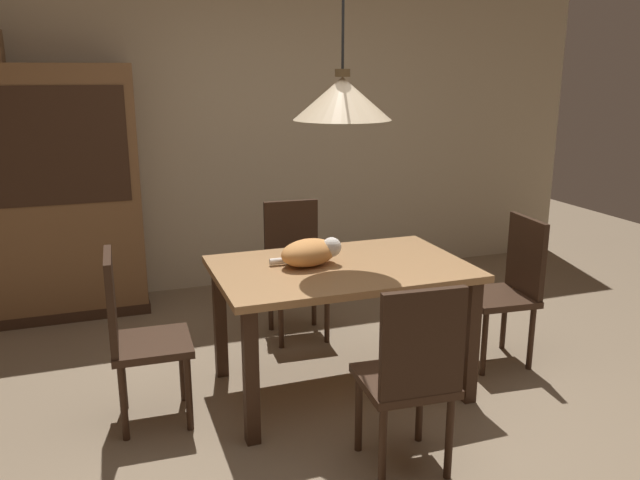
% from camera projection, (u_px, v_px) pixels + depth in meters
% --- Properties ---
extents(ground, '(10.00, 10.00, 0.00)m').
position_uv_depth(ground, '(361.00, 435.00, 3.28)').
color(ground, '#847056').
extents(back_wall, '(6.40, 0.10, 2.90)m').
position_uv_depth(back_wall, '(238.00, 114.00, 5.32)').
color(back_wall, beige).
rests_on(back_wall, ground).
extents(dining_table, '(1.40, 0.90, 0.75)m').
position_uv_depth(dining_table, '(341.00, 282.00, 3.61)').
color(dining_table, '#A87A4C').
rests_on(dining_table, ground).
extents(chair_far_back, '(0.42, 0.42, 0.93)m').
position_uv_depth(chair_far_back, '(295.00, 263.00, 4.45)').
color(chair_far_back, '#382316').
rests_on(chair_far_back, ground).
extents(chair_left_side, '(0.41, 0.41, 0.93)m').
position_uv_depth(chair_left_side, '(135.00, 331.00, 3.28)').
color(chair_left_side, '#382316').
rests_on(chair_left_side, ground).
extents(chair_right_side, '(0.43, 0.43, 0.93)m').
position_uv_depth(chair_right_side, '(509.00, 284.00, 4.01)').
color(chair_right_side, '#382316').
rests_on(chair_right_side, ground).
extents(chair_near_front, '(0.43, 0.43, 0.93)m').
position_uv_depth(chair_near_front, '(412.00, 372.00, 2.85)').
color(chair_near_front, '#382316').
rests_on(chair_near_front, ground).
extents(cat_sleeping, '(0.40, 0.31, 0.16)m').
position_uv_depth(cat_sleeping, '(311.00, 252.00, 3.56)').
color(cat_sleeping, '#E59951').
rests_on(cat_sleeping, dining_table).
extents(pendant_lamp, '(0.52, 0.52, 1.30)m').
position_uv_depth(pendant_lamp, '(342.00, 98.00, 3.35)').
color(pendant_lamp, beige).
extents(hutch_bookcase, '(1.12, 0.45, 1.85)m').
position_uv_depth(hutch_bookcase, '(62.00, 199.00, 4.71)').
color(hutch_bookcase, brown).
rests_on(hutch_bookcase, ground).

